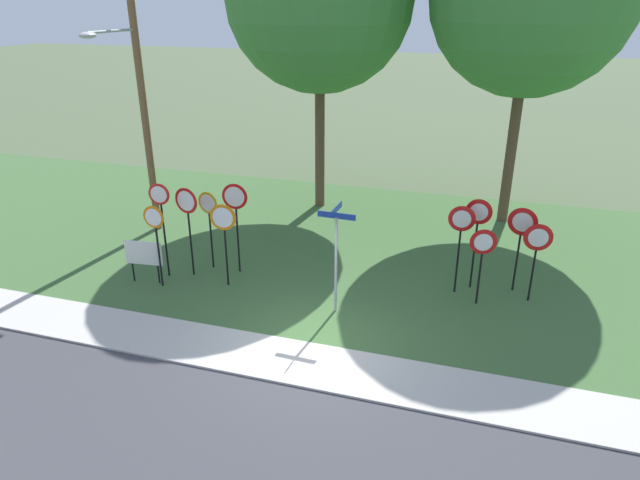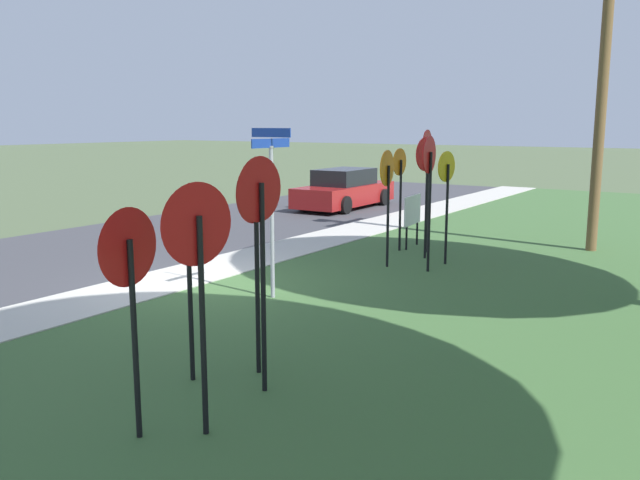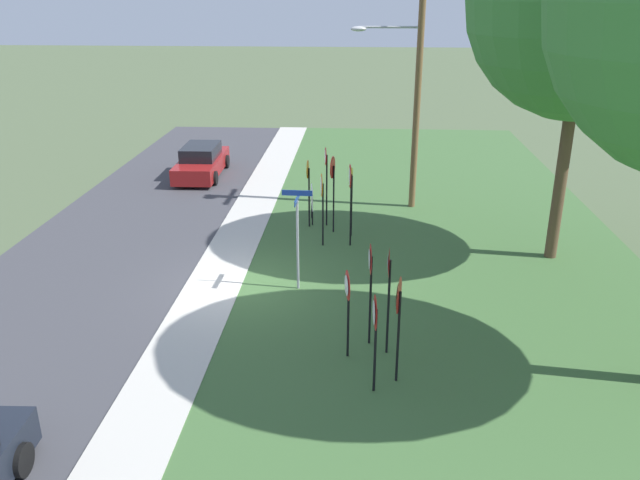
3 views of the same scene
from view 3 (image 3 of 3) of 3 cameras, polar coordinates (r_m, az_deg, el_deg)
The scene contains 20 objects.
ground_plane at distance 18.27m, azimuth -6.98°, elevation -4.14°, with size 160.00×160.00×0.00m, color #4C5B3D.
road_asphalt at distance 19.70m, azimuth -20.87°, elevation -3.49°, with size 44.00×6.40×0.01m, color #3D3D42.
sidewalk_strip at distance 18.42m, azimuth -9.44°, elevation -3.96°, with size 44.00×1.60×0.06m, color #BCB7AD.
grass_median at distance 18.17m, azimuth 12.02°, elevation -4.55°, with size 44.00×12.00×0.04m, color #3D6033.
stop_sign_near_left at distance 20.32m, azimuth 0.18°, elevation 4.12°, with size 0.73×0.12×2.40m.
stop_sign_near_right at distance 20.28m, azimuth 2.71°, elevation 4.73°, with size 0.74×0.11×2.70m.
stop_sign_far_left at distance 22.08m, azimuth 0.54°, elevation 6.16°, with size 0.61×0.12×2.80m.
stop_sign_far_center at distance 22.04m, azimuth -1.06°, elevation 5.37°, with size 0.62×0.09×2.38m.
stop_sign_far_right at distance 21.44m, azimuth 1.16°, elevation 5.58°, with size 0.73×0.14×2.65m.
stop_sign_center_tall at distance 21.19m, azimuth 2.78°, elevation 4.69°, with size 0.63×0.13×2.37m.
yield_sign_near_left at distance 14.14m, azimuth 6.10°, elevation -3.19°, with size 0.70×0.11×2.60m.
yield_sign_near_right at distance 14.52m, azimuth 4.46°, elevation -2.76°, with size 0.70×0.11×2.50m.
yield_sign_far_left at distance 14.10m, azimuth 2.43°, elevation -4.85°, with size 0.68×0.16×2.12m.
yield_sign_far_right at distance 12.91m, azimuth 4.87°, elevation -7.24°, with size 0.73×0.12×2.19m.
yield_sign_center at distance 13.19m, azimuth 6.98°, elevation -5.77°, with size 0.77×0.18×2.42m.
street_name_post at distance 17.29m, azimuth -2.01°, elevation 0.80°, with size 0.96×0.82×2.86m.
utility_pole at distance 23.84m, azimuth 8.36°, elevation 14.28°, with size 2.10×2.58×9.11m.
notice_board at distance 22.80m, azimuth -0.72°, elevation 3.67°, with size 1.10×0.15×1.25m.
oak_tree_left at distance 19.81m, azimuth 22.63°, elevation 19.05°, with size 6.48×6.48×10.75m.
parked_hatchback_near at distance 29.24m, azimuth -10.51°, elevation 6.86°, with size 4.61×1.98×1.39m.
Camera 3 is at (16.17, 3.27, 7.85)m, focal length 35.93 mm.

